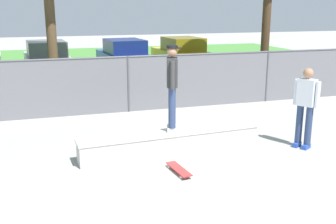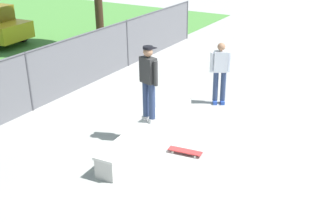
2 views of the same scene
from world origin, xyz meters
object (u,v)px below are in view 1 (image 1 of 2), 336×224
skateboard (179,169)px  car_yellow (182,54)px  concrete_ledge (172,142)px  car_blue (124,57)px  skateboarder (172,84)px  bystander (306,104)px  car_silver (47,59)px

skateboard → car_yellow: size_ratio=0.19×
concrete_ledge → skateboard: concrete_ledge is taller
car_blue → car_yellow: (3.00, 0.36, 0.00)m
skateboarder → bystander: bearing=-10.5°
bystander → car_blue: bearing=99.2°
car_silver → car_yellow: 6.49m
car_yellow → car_blue: bearing=-173.1°
skateboard → car_yellow: (4.32, 12.23, 0.77)m
bystander → skateboarder: bearing=169.5°
car_yellow → bystander: (-1.16, -11.69, 0.17)m
car_silver → car_yellow: bearing=2.3°
concrete_ledge → car_silver: car_silver is taller
car_yellow → bystander: bystander is taller
skateboard → car_silver: bearing=100.3°
skateboarder → car_blue: 10.86m
concrete_ledge → bystander: bearing=-10.0°
car_blue → car_silver: bearing=178.4°
concrete_ledge → bystander: bystander is taller
bystander → car_yellow: bearing=84.3°
skateboard → bystander: bystander is taller
car_blue → bystander: bearing=-80.8°
concrete_ledge → skateboard: bearing=-100.6°
car_silver → skateboarder: bearing=-77.6°
car_yellow → skateboard: bearing=-109.4°
skateboarder → car_blue: bearing=84.2°
skateboard → car_silver: 12.19m
skateboard → bystander: 3.34m
car_blue → concrete_ledge: bearing=-95.9°
car_blue → car_yellow: size_ratio=1.00×
car_silver → car_blue: same height
skateboarder → skateboard: 1.84m
skateboarder → car_yellow: bearing=69.8°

